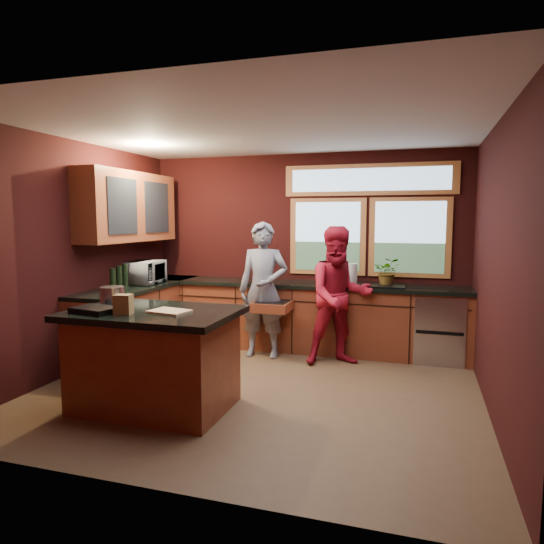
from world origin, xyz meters
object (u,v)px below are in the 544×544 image
at_px(cutting_board, 169,311).
at_px(person_red, 339,296).
at_px(person_grey, 263,290).
at_px(stock_pot, 112,296).
at_px(island, 154,359).

bearing_deg(cutting_board, person_red, 57.66).
relative_size(person_grey, person_red, 1.03).
relative_size(person_red, stock_pot, 7.12).
xyz_separation_m(cutting_board, stock_pot, (-0.75, 0.20, 0.08)).
bearing_deg(person_grey, stock_pot, -124.25).
xyz_separation_m(person_red, stock_pot, (-1.99, -1.77, 0.18)).
height_order(person_red, stock_pot, person_red).
distance_m(island, stock_pot, 0.80).
bearing_deg(person_red, stock_pot, -163.38).
height_order(island, cutting_board, cutting_board).
xyz_separation_m(person_red, cutting_board, (-1.24, -1.97, 0.10)).
relative_size(cutting_board, stock_pot, 1.46).
relative_size(person_red, cutting_board, 4.89).
height_order(island, person_red, person_red).
bearing_deg(island, person_red, 52.98).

